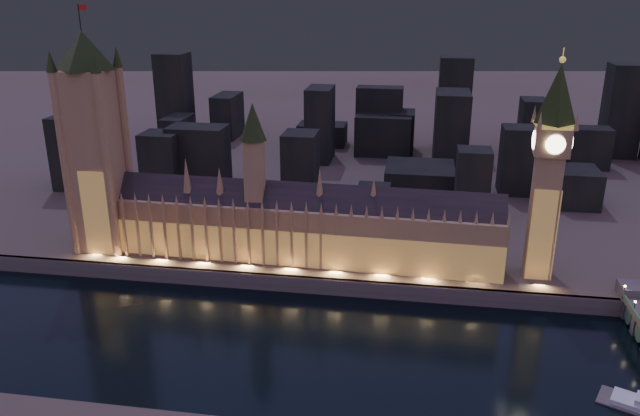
# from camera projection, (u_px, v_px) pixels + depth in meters

# --- Properties ---
(ground_plane) EXTENTS (2000.00, 2000.00, 0.00)m
(ground_plane) POSITION_uv_depth(u_px,v_px,m) (287.00, 338.00, 258.53)
(ground_plane) COLOR black
(ground_plane) RESTS_ON ground
(north_bank) EXTENTS (2000.00, 960.00, 8.00)m
(north_bank) POSITION_uv_depth(u_px,v_px,m) (378.00, 105.00, 740.65)
(north_bank) COLOR brown
(north_bank) RESTS_ON ground
(embankment_wall) EXTENTS (2000.00, 2.50, 8.00)m
(embankment_wall) POSITION_uv_depth(u_px,v_px,m) (305.00, 285.00, 295.30)
(embankment_wall) COLOR #424E45
(embankment_wall) RESTS_ON ground
(palace_of_westminster) EXTENTS (202.00, 26.96, 78.00)m
(palace_of_westminster) POSITION_uv_depth(u_px,v_px,m) (294.00, 224.00, 308.41)
(palace_of_westminster) COLOR #A07257
(palace_of_westminster) RESTS_ON north_bank
(victoria_tower) EXTENTS (31.68, 31.68, 121.66)m
(victoria_tower) POSITION_uv_depth(u_px,v_px,m) (94.00, 134.00, 309.42)
(victoria_tower) COLOR #A07257
(victoria_tower) RESTS_ON north_bank
(elizabeth_tower) EXTENTS (18.00, 18.00, 105.13)m
(elizabeth_tower) POSITION_uv_depth(u_px,v_px,m) (550.00, 155.00, 277.63)
(elizabeth_tower) COLOR #A07257
(elizabeth_tower) RESTS_ON north_bank
(city_backdrop) EXTENTS (455.93, 215.63, 76.19)m
(city_backdrop) POSITION_uv_depth(u_px,v_px,m) (398.00, 134.00, 471.60)
(city_backdrop) COLOR black
(city_backdrop) RESTS_ON north_bank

